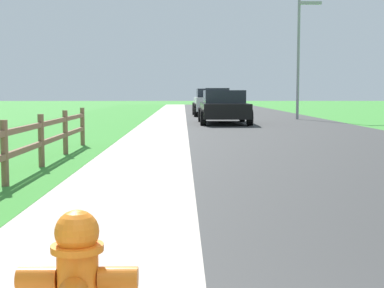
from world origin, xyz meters
The scene contains 10 objects.
ground_plane centered at (0.00, 25.00, 0.00)m, with size 120.00×120.00×0.00m, color #3A8933.
road_asphalt centered at (3.50, 27.00, 0.00)m, with size 7.00×66.00×0.01m, color #373737.
curb_concrete centered at (-3.00, 27.00, 0.00)m, with size 6.00×66.00×0.01m, color #BFAFA5.
grass_verge centered at (-4.50, 27.00, 0.01)m, with size 5.00×66.00×0.00m, color #3A8933.
fire_hydrant centered at (-0.71, 1.61, 0.39)m, with size 0.63×0.50×0.76m.
rail_fence centered at (-2.74, 6.84, 0.56)m, with size 0.11×12.65×0.97m.
parked_suv_black centered at (1.61, 23.09, 0.74)m, with size 2.14×4.65×1.44m.
parked_car_silver centered at (1.42, 31.14, 0.80)m, with size 2.03×4.78×1.56m.
parked_car_beige centered at (2.27, 39.25, 0.84)m, with size 2.12×4.46×1.65m.
street_lamp centered at (5.70, 26.80, 3.54)m, with size 1.17×0.20×5.90m.
Camera 1 is at (-0.16, -1.21, 1.36)m, focal length 52.37 mm.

